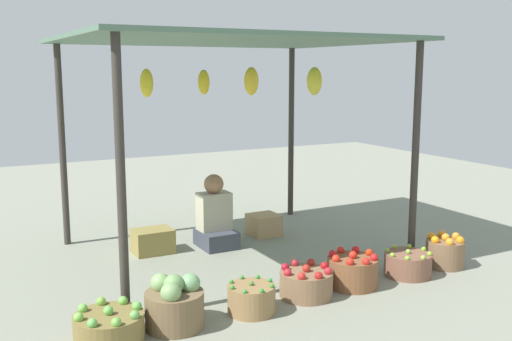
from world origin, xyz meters
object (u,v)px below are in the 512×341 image
object	(u,v)px
vendor_person	(215,219)
basket_limes	(408,264)
basket_red_tomatoes	(353,271)
basket_red_apples	(306,283)
basket_cabbages	(174,305)
basket_oranges	(445,252)
basket_green_chilies	(251,299)
wooden_crate_near_vendor	(264,225)
wooden_crate_stacked_rear	(153,241)
basket_green_apples	(109,328)

from	to	relation	value
vendor_person	basket_limes	xyz separation A→B (m)	(1.18, -1.68, -0.19)
basket_red_tomatoes	basket_red_apples	bearing A→B (deg)	-178.25
basket_cabbages	basket_oranges	bearing A→B (deg)	1.40
basket_green_chilies	basket_oranges	xyz separation A→B (m)	(2.15, 0.10, 0.03)
basket_oranges	wooden_crate_near_vendor	xyz separation A→B (m)	(-1.00, 1.79, -0.02)
wooden_crate_near_vendor	basket_red_tomatoes	bearing A→B (deg)	-93.31
vendor_person	basket_limes	distance (m)	2.06
basket_red_apples	basket_oranges	distance (m)	1.59
basket_red_apples	wooden_crate_stacked_rear	bearing A→B (deg)	112.78
basket_cabbages	basket_red_apples	size ratio (longest dim) A/B	0.98
basket_green_apples	basket_red_apples	bearing A→B (deg)	2.58
basket_cabbages	vendor_person	bearing A→B (deg)	57.30
basket_red_tomatoes	basket_green_chilies	bearing A→B (deg)	-174.83
basket_red_apples	wooden_crate_stacked_rear	distance (m)	1.91
basket_green_apples	wooden_crate_near_vendor	world-z (taller)	basket_green_apples
basket_green_apples	basket_oranges	xyz separation A→B (m)	(3.26, 0.09, 0.03)
basket_green_apples	wooden_crate_near_vendor	xyz separation A→B (m)	(2.26, 1.88, 0.01)
basket_oranges	vendor_person	bearing A→B (deg)	135.21
basket_red_apples	basket_green_apples	bearing A→B (deg)	-177.42
wooden_crate_stacked_rear	basket_red_tomatoes	bearing A→B (deg)	-54.84
wooden_crate_near_vendor	basket_green_chilies	bearing A→B (deg)	-121.44
basket_oranges	wooden_crate_stacked_rear	size ratio (longest dim) A/B	0.91
basket_cabbages	basket_red_apples	xyz separation A→B (m)	(1.18, 0.05, -0.06)
wooden_crate_stacked_rear	wooden_crate_near_vendor	bearing A→B (deg)	1.82
basket_red_apples	basket_limes	size ratio (longest dim) A/B	1.04
basket_green_chilies	basket_red_tomatoes	bearing A→B (deg)	5.17
basket_green_chilies	basket_limes	world-z (taller)	basket_green_chilies
vendor_person	basket_red_tomatoes	size ratio (longest dim) A/B	1.76
basket_green_apples	basket_green_chilies	distance (m)	1.11
basket_limes	wooden_crate_stacked_rear	distance (m)	2.56
basket_green_chilies	basket_red_tomatoes	world-z (taller)	basket_red_tomatoes
basket_green_apples	basket_limes	xyz separation A→B (m)	(2.77, 0.07, -0.00)
basket_cabbages	basket_green_chilies	distance (m)	0.63
vendor_person	basket_green_apples	size ratio (longest dim) A/B	1.61
basket_limes	basket_oranges	size ratio (longest dim) A/B	1.19
basket_red_apples	wooden_crate_stacked_rear	size ratio (longest dim) A/B	1.12
basket_green_apples	basket_red_tomatoes	bearing A→B (deg)	2.39
basket_cabbages	wooden_crate_near_vendor	world-z (taller)	basket_cabbages
basket_green_chilies	vendor_person	bearing A→B (deg)	74.56
basket_cabbages	wooden_crate_stacked_rear	xyz separation A→B (m)	(0.44, 1.81, -0.05)
basket_cabbages	basket_red_tomatoes	distance (m)	1.67
basket_limes	basket_green_chilies	bearing A→B (deg)	-177.50
basket_green_apples	basket_cabbages	distance (m)	0.49
basket_red_tomatoes	basket_limes	distance (m)	0.62
vendor_person	wooden_crate_stacked_rear	world-z (taller)	vendor_person
basket_cabbages	basket_limes	world-z (taller)	basket_cabbages
basket_green_apples	wooden_crate_stacked_rear	xyz separation A→B (m)	(0.93, 1.84, 0.01)
basket_green_chilies	wooden_crate_stacked_rear	bearing A→B (deg)	95.65
basket_green_apples	basket_cabbages	world-z (taller)	basket_cabbages
basket_cabbages	basket_red_tomatoes	xyz separation A→B (m)	(1.67, 0.06, -0.04)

